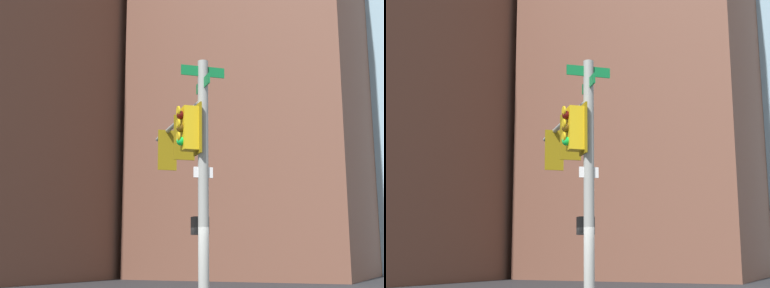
# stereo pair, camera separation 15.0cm
# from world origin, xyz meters

# --- Properties ---
(signal_pole_assembly) EXTENTS (4.06, 3.53, 6.34)m
(signal_pole_assembly) POSITION_xyz_m (1.25, 0.29, 4.19)
(signal_pole_assembly) COLOR gray
(signal_pole_assembly) RESTS_ON ground_plane
(building_brick_nearside) EXTENTS (21.31, 17.91, 39.08)m
(building_brick_nearside) POSITION_xyz_m (38.76, 9.84, 19.54)
(building_brick_nearside) COLOR brown
(building_brick_nearside) RESTS_ON ground_plane
(building_glass_tower) EXTENTS (25.49, 30.53, 63.30)m
(building_glass_tower) POSITION_xyz_m (58.39, 9.23, 31.65)
(building_glass_tower) COLOR #8CB2C6
(building_glass_tower) RESTS_ON ground_plane
(building_brick_farside) EXTENTS (21.26, 18.31, 43.68)m
(building_brick_farside) POSITION_xyz_m (46.88, 45.53, 21.84)
(building_brick_farside) COLOR brown
(building_brick_farside) RESTS_ON ground_plane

